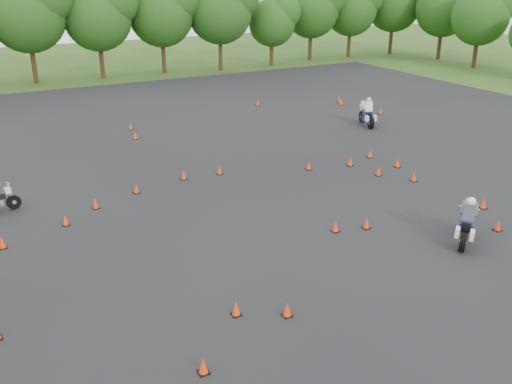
% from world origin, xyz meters
% --- Properties ---
extents(ground, '(140.00, 140.00, 0.00)m').
position_xyz_m(ground, '(0.00, 0.00, 0.00)').
color(ground, '#2D5119').
rests_on(ground, ground).
extents(asphalt_pad, '(62.00, 62.00, 0.00)m').
position_xyz_m(asphalt_pad, '(0.00, 6.00, 0.01)').
color(asphalt_pad, black).
rests_on(asphalt_pad, ground).
extents(treeline, '(86.95, 32.71, 10.86)m').
position_xyz_m(treeline, '(3.24, 35.46, 4.70)').
color(treeline, '#1F4814').
rests_on(treeline, ground).
extents(traffic_cones, '(36.71, 33.20, 0.45)m').
position_xyz_m(traffic_cones, '(-0.29, 6.03, 0.23)').
color(traffic_cones, '#ED390A').
rests_on(traffic_cones, asphalt_pad).
extents(rider_grey, '(2.48, 2.23, 1.98)m').
position_xyz_m(rider_grey, '(6.12, -1.92, 0.99)').
color(rider_grey, '#46474E').
rests_on(rider_grey, ground).
extents(rider_white, '(1.59, 2.67, 1.98)m').
position_xyz_m(rider_white, '(14.03, 14.03, 0.99)').
color(rider_white, white).
rests_on(rider_white, ground).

